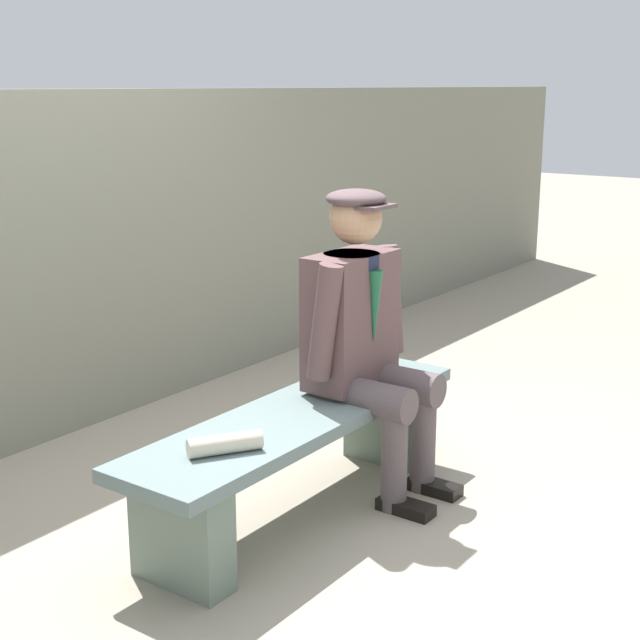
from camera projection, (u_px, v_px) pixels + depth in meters
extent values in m
plane|color=gray|center=(299.00, 512.00, 3.82)|extent=(30.00, 30.00, 0.00)
cube|color=slate|center=(298.00, 417.00, 3.72)|extent=(1.75, 0.46, 0.05)
cube|color=slate|center=(386.00, 421.00, 4.31)|extent=(0.15, 0.39, 0.39)
cube|color=slate|center=(182.00, 533.00, 3.23)|extent=(0.15, 0.39, 0.39)
cube|color=brown|center=(351.00, 319.00, 3.93)|extent=(0.44, 0.23, 0.57)
cylinder|color=#1E2338|center=(351.00, 260.00, 3.87)|extent=(0.24, 0.24, 0.06)
cone|color=#195938|center=(374.00, 307.00, 3.85)|extent=(0.07, 0.07, 0.32)
sphere|color=tan|center=(356.00, 218.00, 3.81)|extent=(0.22, 0.22, 0.22)
ellipsoid|color=#524043|center=(356.00, 198.00, 3.79)|extent=(0.25, 0.25, 0.08)
cube|color=#524043|center=(376.00, 207.00, 3.74)|extent=(0.18, 0.10, 0.02)
cylinder|color=#54494B|center=(394.00, 382.00, 4.01)|extent=(0.15, 0.44, 0.15)
cylinder|color=#54494B|center=(423.00, 440.00, 3.98)|extent=(0.11, 0.11, 0.47)
cube|color=black|center=(434.00, 487.00, 4.00)|extent=(0.10, 0.24, 0.05)
cylinder|color=brown|center=(390.00, 299.00, 4.09)|extent=(0.11, 0.16, 0.49)
cylinder|color=#54494B|center=(364.00, 397.00, 3.82)|extent=(0.15, 0.44, 0.15)
cylinder|color=#54494B|center=(394.00, 457.00, 3.79)|extent=(0.11, 0.11, 0.47)
cube|color=black|center=(406.00, 507.00, 3.81)|extent=(0.10, 0.24, 0.05)
cylinder|color=brown|center=(325.00, 322.00, 3.70)|extent=(0.12, 0.17, 0.49)
cylinder|color=beige|center=(225.00, 444.00, 3.28)|extent=(0.27, 0.21, 0.07)
cube|color=slate|center=(38.00, 267.00, 4.52)|extent=(12.00, 0.24, 1.71)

